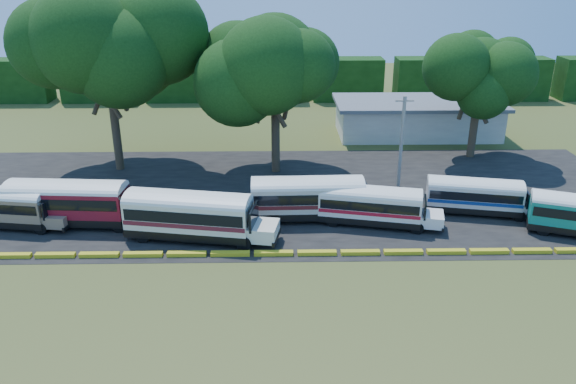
{
  "coord_description": "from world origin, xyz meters",
  "views": [
    {
      "loc": [
        1.86,
        -33.22,
        18.84
      ],
      "look_at": [
        2.59,
        6.0,
        2.67
      ],
      "focal_mm": 35.0,
      "sensor_mm": 36.0,
      "label": 1
    }
  ],
  "objects_px": {
    "bus_red": "(71,200)",
    "tree_west": "(105,43)",
    "bus_beige": "(1,204)",
    "bus_cream_west": "(192,213)",
    "bus_white_red": "(373,204)"
  },
  "relations": [
    {
      "from": "bus_white_red",
      "to": "bus_beige",
      "type": "bearing_deg",
      "value": -167.91
    },
    {
      "from": "bus_white_red",
      "to": "tree_west",
      "type": "bearing_deg",
      "value": 162.72
    },
    {
      "from": "bus_red",
      "to": "tree_west",
      "type": "distance_m",
      "value": 16.11
    },
    {
      "from": "bus_white_red",
      "to": "tree_west",
      "type": "xyz_separation_m",
      "value": [
        -22.68,
        13.01,
        10.29
      ]
    },
    {
      "from": "bus_beige",
      "to": "bus_cream_west",
      "type": "xyz_separation_m",
      "value": [
        14.77,
        -2.41,
        0.24
      ]
    },
    {
      "from": "bus_red",
      "to": "bus_cream_west",
      "type": "bearing_deg",
      "value": -10.82
    },
    {
      "from": "bus_cream_west",
      "to": "bus_white_red",
      "type": "bearing_deg",
      "value": 19.18
    },
    {
      "from": "bus_red",
      "to": "tree_west",
      "type": "xyz_separation_m",
      "value": [
        0.29,
        12.65,
        9.97
      ]
    },
    {
      "from": "bus_beige",
      "to": "bus_red",
      "type": "bearing_deg",
      "value": 9.74
    },
    {
      "from": "bus_cream_west",
      "to": "bus_red",
      "type": "bearing_deg",
      "value": 175.12
    },
    {
      "from": "bus_white_red",
      "to": "tree_west",
      "type": "height_order",
      "value": "tree_west"
    },
    {
      "from": "bus_cream_west",
      "to": "bus_white_red",
      "type": "distance_m",
      "value": 13.61
    },
    {
      "from": "bus_red",
      "to": "bus_cream_west",
      "type": "distance_m",
      "value": 9.87
    },
    {
      "from": "bus_beige",
      "to": "tree_west",
      "type": "height_order",
      "value": "tree_west"
    },
    {
      "from": "bus_cream_west",
      "to": "bus_white_red",
      "type": "relative_size",
      "value": 1.17
    }
  ]
}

